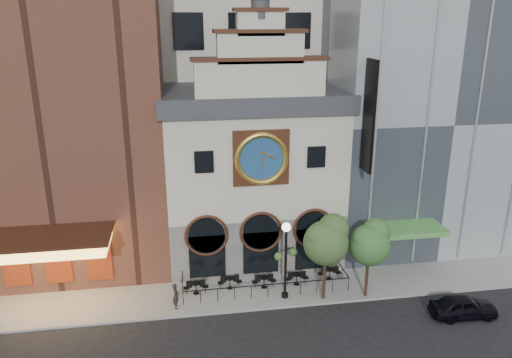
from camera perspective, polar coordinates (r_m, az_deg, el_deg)
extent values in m
plane|color=black|center=(31.51, 1.78, -14.71)|extent=(120.00, 120.00, 0.00)
cube|color=gray|center=(33.55, 0.96, -12.31)|extent=(44.00, 5.00, 0.15)
cube|color=#605E5B|center=(37.44, -0.50, -5.33)|extent=(12.00, 8.00, 4.00)
cube|color=beige|center=(35.60, -0.52, 2.81)|extent=(12.00, 8.00, 7.00)
cube|color=#2D3035|center=(34.73, -0.54, 9.34)|extent=(12.60, 8.60, 1.20)
cube|color=#391C11|center=(31.48, 0.59, 2.43)|extent=(3.60, 0.25, 3.60)
cylinder|color=navy|center=(31.34, 0.63, 2.36)|extent=(3.10, 0.12, 3.10)
torus|color=gold|center=(31.27, 0.66, 2.32)|extent=(3.46, 0.36, 3.46)
cylinder|color=#2D3035|center=(30.75, 0.49, 18.85)|extent=(1.10, 1.10, 1.10)
cube|color=#552E24|center=(37.05, -21.68, 10.05)|extent=(14.00, 12.00, 25.00)
cube|color=#FFBF59|center=(31.98, -22.71, -6.83)|extent=(7.00, 3.40, 0.70)
cube|color=#391C11|center=(31.80, -22.80, -6.09)|extent=(7.40, 3.80, 0.15)
cube|color=maroon|center=(34.35, -21.65, -9.01)|extent=(5.60, 0.15, 2.60)
cube|color=gray|center=(40.83, 17.54, 7.58)|extent=(14.00, 12.00, 20.00)
cube|color=#519D47|center=(35.23, 17.21, -5.47)|extent=(4.50, 2.40, 0.35)
cube|color=black|center=(31.78, 12.80, 6.95)|extent=(0.18, 1.60, 7.00)
cylinder|color=black|center=(32.64, -6.90, -11.74)|extent=(0.68, 0.68, 0.03)
cylinder|color=black|center=(32.83, -6.87, -12.30)|extent=(0.06, 0.06, 0.72)
cylinder|color=black|center=(33.01, -3.02, -11.26)|extent=(0.68, 0.68, 0.03)
cylinder|color=black|center=(33.19, -3.01, -11.81)|extent=(0.06, 0.06, 0.72)
cylinder|color=black|center=(33.06, 0.93, -11.17)|extent=(0.68, 0.68, 0.03)
cylinder|color=black|center=(33.25, 0.93, -11.73)|extent=(0.06, 0.06, 0.72)
cylinder|color=black|center=(33.50, 4.69, -10.82)|extent=(0.68, 0.68, 0.03)
cylinder|color=black|center=(33.68, 4.68, -11.37)|extent=(0.06, 0.06, 0.72)
cylinder|color=black|center=(34.36, 8.43, -10.17)|extent=(0.68, 0.68, 0.03)
cylinder|color=black|center=(34.54, 8.41, -10.71)|extent=(0.06, 0.06, 0.72)
imported|color=black|center=(32.93, 22.63, -13.31)|extent=(4.02, 1.80, 1.34)
imported|color=black|center=(31.36, -9.15, -13.04)|extent=(0.41, 0.61, 1.64)
cylinder|color=black|center=(31.32, 3.40, -9.71)|extent=(0.17, 0.17, 4.63)
cylinder|color=black|center=(32.40, 3.32, -13.11)|extent=(0.41, 0.41, 0.28)
sphere|color=white|center=(30.23, 3.49, -5.51)|extent=(0.56, 0.56, 0.56)
sphere|color=#2E5321|center=(30.71, 2.58, -8.84)|extent=(0.52, 0.52, 0.52)
sphere|color=#2E5321|center=(31.31, 4.25, -8.31)|extent=(0.52, 0.52, 0.52)
cylinder|color=#382619|center=(31.84, 7.80, -11.05)|extent=(0.21, 0.21, 2.98)
sphere|color=#335321|center=(30.76, 7.99, -7.24)|extent=(2.77, 2.77, 2.77)
sphere|color=#335321|center=(30.88, 8.83, -5.66)|extent=(1.92, 1.92, 1.92)
sphere|color=#335321|center=(30.24, 7.37, -6.57)|extent=(1.71, 1.71, 1.71)
cylinder|color=#382619|center=(32.62, 12.54, -10.80)|extent=(0.20, 0.20, 2.76)
sphere|color=#2D5D25|center=(31.64, 12.81, -7.36)|extent=(2.57, 2.57, 2.57)
sphere|color=#2D5D25|center=(31.78, 13.54, -5.92)|extent=(1.78, 1.78, 1.78)
sphere|color=#2D5D25|center=(31.12, 12.33, -6.76)|extent=(1.58, 1.58, 1.58)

